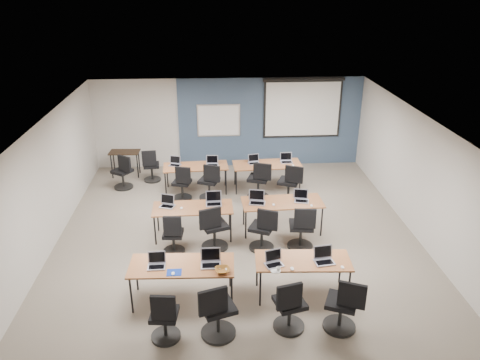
{
  "coord_description": "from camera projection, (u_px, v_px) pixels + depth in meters",
  "views": [
    {
      "loc": [
        -0.53,
        -9.05,
        5.38
      ],
      "look_at": [
        0.08,
        0.4,
        1.26
      ],
      "focal_mm": 35.0,
      "sensor_mm": 36.0,
      "label": 1
    }
  ],
  "objects": [
    {
      "name": "task_chair_3",
      "position": [
        343.0,
        309.0,
        7.6
      ],
      "size": [
        0.58,
        0.55,
        1.02
      ],
      "rotation": [
        0.0,
        0.0,
        -0.41
      ],
      "color": "black",
      "rests_on": "floor"
    },
    {
      "name": "snack_bowl",
      "position": [
        222.0,
        270.0,
        8.0
      ],
      "size": [
        0.34,
        0.34,
        0.08
      ],
      "primitive_type": "imported",
      "rotation": [
        0.0,
        0.0,
        0.11
      ],
      "color": "brown",
      "rests_on": "training_table_front_left"
    },
    {
      "name": "wall_right",
      "position": [
        421.0,
        179.0,
        10.15
      ],
      "size": [
        0.04,
        9.0,
        2.7
      ],
      "primitive_type": "cube",
      "color": "beige",
      "rests_on": "ground"
    },
    {
      "name": "mouse_8",
      "position": [
        183.0,
        169.0,
        12.31
      ],
      "size": [
        0.06,
        0.1,
        0.03
      ],
      "primitive_type": "ellipsoid",
      "rotation": [
        0.0,
        0.0,
        0.06
      ],
      "color": "white",
      "rests_on": "training_table_back_left"
    },
    {
      "name": "laptop_0",
      "position": [
        157.0,
        263.0,
        8.16
      ],
      "size": [
        0.31,
        0.26,
        0.24
      ],
      "rotation": [
        0.0,
        0.0,
        0.02
      ],
      "color": "#AAAAAA",
      "rests_on": "training_table_front_left"
    },
    {
      "name": "blue_accent_panel",
      "position": [
        270.0,
        122.0,
        14.08
      ],
      "size": [
        5.5,
        0.04,
        2.7
      ],
      "primitive_type": "cube",
      "color": "#3D5977",
      "rests_on": "wall_back"
    },
    {
      "name": "spare_chair_b",
      "position": [
        123.0,
        175.0,
        12.78
      ],
      "size": [
        0.59,
        0.52,
        1.0
      ],
      "rotation": [
        0.0,
        0.0,
        -0.61
      ],
      "color": "black",
      "rests_on": "floor"
    },
    {
      "name": "mouse_7",
      "position": [
        312.0,
        205.0,
        10.32
      ],
      "size": [
        0.09,
        0.11,
        0.03
      ],
      "primitive_type": "ellipsoid",
      "rotation": [
        0.0,
        0.0,
        -0.32
      ],
      "color": "white",
      "rests_on": "training_table_mid_right"
    },
    {
      "name": "task_chair_10",
      "position": [
        259.0,
        183.0,
        12.19
      ],
      "size": [
        0.6,
        0.58,
        1.05
      ],
      "rotation": [
        0.0,
        0.0,
        -0.33
      ],
      "color": "black",
      "rests_on": "floor"
    },
    {
      "name": "wall_back",
      "position": [
        229.0,
        123.0,
        14.03
      ],
      "size": [
        8.0,
        0.04,
        2.7
      ],
      "primitive_type": "cube",
      "color": "beige",
      "rests_on": "ground"
    },
    {
      "name": "training_table_back_left",
      "position": [
        196.0,
        168.0,
        12.53
      ],
      "size": [
        1.72,
        0.72,
        0.73
      ],
      "rotation": [
        0.0,
        0.0,
        0.06
      ],
      "color": "#915933",
      "rests_on": "floor"
    },
    {
      "name": "laptop_7",
      "position": [
        301.0,
        198.0,
        10.54
      ],
      "size": [
        0.32,
        0.27,
        0.25
      ],
      "rotation": [
        0.0,
        0.0,
        -0.23
      ],
      "color": "#B5B5B6",
      "rests_on": "training_table_mid_right"
    },
    {
      "name": "task_chair_11",
      "position": [
        290.0,
        186.0,
        12.03
      ],
      "size": [
        0.6,
        0.57,
        1.04
      ],
      "rotation": [
        0.0,
        0.0,
        -0.4
      ],
      "color": "black",
      "rests_on": "floor"
    },
    {
      "name": "laptop_8",
      "position": [
        175.0,
        163.0,
        12.55
      ],
      "size": [
        0.3,
        0.26,
        0.23
      ],
      "rotation": [
        0.0,
        0.0,
        -0.31
      ],
      "color": "silver",
      "rests_on": "training_table_back_left"
    },
    {
      "name": "laptop_2",
      "position": [
        274.0,
        261.0,
        8.21
      ],
      "size": [
        0.31,
        0.26,
        0.24
      ],
      "rotation": [
        0.0,
        0.0,
        0.29
      ],
      "color": "silver",
      "rests_on": "training_table_front_right"
    },
    {
      "name": "task_chair_6",
      "position": [
        263.0,
        232.0,
        9.88
      ],
      "size": [
        0.58,
        0.54,
        1.02
      ],
      "rotation": [
        0.0,
        0.0,
        -0.43
      ],
      "color": "black",
      "rests_on": "floor"
    },
    {
      "name": "training_table_mid_right",
      "position": [
        282.0,
        203.0,
        10.54
      ],
      "size": [
        1.82,
        0.76,
        0.73
      ],
      "rotation": [
        0.0,
        0.0,
        0.04
      ],
      "color": "#A96B2F",
      "rests_on": "floor"
    },
    {
      "name": "task_chair_9",
      "position": [
        210.0,
        185.0,
        12.15
      ],
      "size": [
        0.56,
        0.54,
        1.01
      ],
      "rotation": [
        0.0,
        0.0,
        -0.36
      ],
      "color": "black",
      "rests_on": "floor"
    },
    {
      "name": "laptop_9",
      "position": [
        212.0,
        163.0,
        12.55
      ],
      "size": [
        0.32,
        0.27,
        0.24
      ],
      "rotation": [
        0.0,
        0.0,
        -0.06
      ],
      "color": "#B6B6B6",
      "rests_on": "training_table_back_left"
    },
    {
      "name": "snack_plate",
      "position": [
        276.0,
        270.0,
        8.04
      ],
      "size": [
        0.22,
        0.22,
        0.01
      ],
      "primitive_type": "cylinder",
      "rotation": [
        0.0,
        0.0,
        -0.25
      ],
      "color": "white",
      "rests_on": "training_table_front_right"
    },
    {
      "name": "coffee_cup",
      "position": [
        278.0,
        269.0,
        8.01
      ],
      "size": [
        0.06,
        0.06,
        0.05
      ],
      "primitive_type": "imported",
      "rotation": [
        0.0,
        0.0,
        -0.07
      ],
      "color": "white",
      "rests_on": "snack_plate"
    },
    {
      "name": "training_table_back_right",
      "position": [
        267.0,
        165.0,
        12.66
      ],
      "size": [
        1.84,
        0.77,
        0.73
      ],
      "rotation": [
        0.0,
        0.0,
        0.05
      ],
      "color": "#9A5A33",
      "rests_on": "floor"
    },
    {
      "name": "mouse_0",
      "position": [
        173.0,
        274.0,
        7.95
      ],
      "size": [
        0.08,
        0.11,
        0.03
      ],
      "primitive_type": "ellipsoid",
      "rotation": [
        0.0,
        0.0,
        -0.27
      ],
      "color": "white",
      "rests_on": "training_table_front_left"
    },
    {
      "name": "laptop_6",
      "position": [
        257.0,
        200.0,
        10.46
      ],
      "size": [
        0.35,
        0.3,
        0.27
      ],
      "rotation": [
        0.0,
        0.0,
        -0.21
      ],
      "color": "beige",
      "rests_on": "training_table_mid_right"
    },
    {
      "name": "training_table_front_right",
      "position": [
        303.0,
        262.0,
        8.37
      ],
      "size": [
        1.7,
        0.71,
        0.73
      ],
      "rotation": [
        0.0,
        0.0,
        -0.06
      ],
      "color": "olive",
      "rests_on": "floor"
    },
    {
      "name": "blue_mousepad",
      "position": [
        174.0,
        272.0,
        8.0
      ],
      "size": [
        0.25,
        0.21,
        0.01
      ],
      "primitive_type": "cube",
      "rotation": [
        0.0,
        0.0,
        0.0
      ],
      "color": "navy",
      "rests_on": "training_table_front_left"
    },
    {
      "name": "mouse_1",
      "position": [
        227.0,
        269.0,
        8.07
      ],
      "size": [
        0.07,
        0.1,
        0.03
      ],
      "primitive_type": "ellipsoid",
      "rotation": [
        0.0,
        0.0,
        -0.06
      ],
      "color": "white",
      "rests_on": "training_table_front_left"
    },
    {
      "name": "task_chair_1",
      "position": [
        217.0,
        315.0,
        7.44
      ],
      "size": [
        0.6,
        0.58,
        1.05
      ],
      "rotation": [
        0.0,
        0.0,
        0.32
      ],
      "color": "black",
      "rests_on": "floor"
    },
    {
      "name": "projector_screen",
      "position": [
        303.0,
        105.0,
        13.86
      ],
      "size": [
        2.4,
        0.1,
        1.82
      ],
      "color": "black",
      "rests_on": "wall_back"
    },
    {
      "name": "training_table_mid_left",
      "position": [
        193.0,
        209.0,
        10.28
      ],
      "size": [
        1.76,
        0.73,
        0.73
      ],
      "rotation": [
        0.0,
        0.0,
        0.02
      ],
      "color": "brown",
      "rests_on": "floor"
    },
    {
      "name": "ceiling",
      "position": [
        237.0,
        122.0,
        9.38
      ],
      "size": [
        8.0,
        9.0,
        0.02
      ],
      "primitive_type": "cube",
      "color": "white",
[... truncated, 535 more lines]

